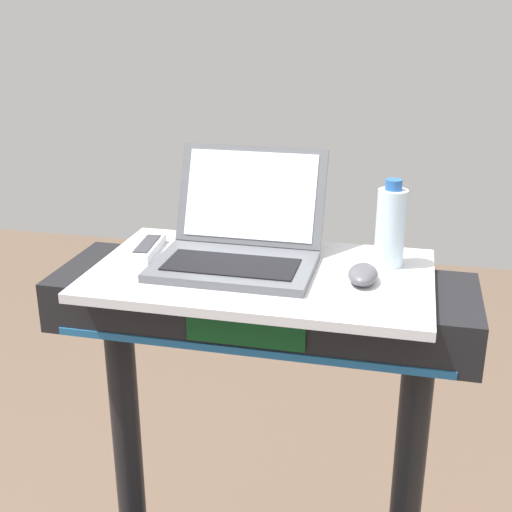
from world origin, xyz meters
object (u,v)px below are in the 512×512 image
object	(u,v)px
computer_mouse	(363,274)
tv_remote	(147,248)
laptop	(239,242)
water_bottle	(391,226)

from	to	relation	value
computer_mouse	tv_remote	bearing A→B (deg)	171.26
laptop	water_bottle	distance (m)	0.32
computer_mouse	water_bottle	bearing A→B (deg)	66.66
water_bottle	tv_remote	world-z (taller)	water_bottle
tv_remote	computer_mouse	bearing A→B (deg)	-7.41
laptop	computer_mouse	distance (m)	0.28
laptop	tv_remote	world-z (taller)	laptop
laptop	tv_remote	size ratio (longest dim) A/B	2.05
water_bottle	tv_remote	size ratio (longest dim) A/B	1.15
laptop	computer_mouse	xyz separation A→B (m)	(0.27, -0.05, -0.03)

